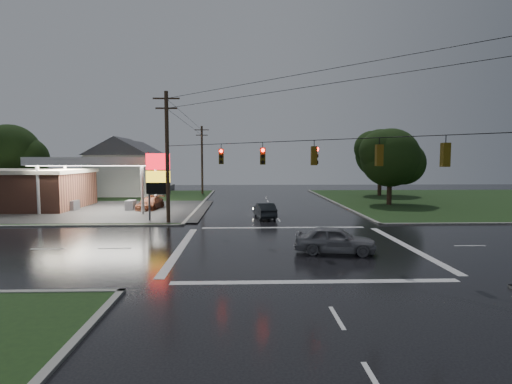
{
  "coord_description": "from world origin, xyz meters",
  "views": [
    {
      "loc": [
        -3.2,
        -24.11,
        5.4
      ],
      "look_at": [
        -2.23,
        5.03,
        3.0
      ],
      "focal_mm": 28.0,
      "sensor_mm": 36.0,
      "label": 1
    }
  ],
  "objects_px": {
    "house_near": "(124,166)",
    "tree_nw_behind": "(12,153)",
    "tree_ne_near": "(391,158)",
    "tree_ne_far": "(381,154)",
    "gas_station": "(35,186)",
    "house_far": "(138,165)",
    "pylon_sign": "(158,175)",
    "utility_pole_nw": "(167,155)",
    "car_crossing": "(335,240)",
    "utility_pole_n": "(202,159)",
    "car_pump": "(150,203)",
    "car_north": "(265,210)"
  },
  "relations": [
    {
      "from": "utility_pole_nw",
      "to": "car_pump",
      "type": "relative_size",
      "value": 2.31
    },
    {
      "from": "house_near",
      "to": "house_far",
      "type": "relative_size",
      "value": 1.0
    },
    {
      "from": "tree_nw_behind",
      "to": "car_crossing",
      "type": "xyz_separation_m",
      "value": [
        35.93,
        -31.65,
        -5.4
      ]
    },
    {
      "from": "car_pump",
      "to": "gas_station",
      "type": "bearing_deg",
      "value": -177.59
    },
    {
      "from": "utility_pole_nw",
      "to": "house_near",
      "type": "height_order",
      "value": "utility_pole_nw"
    },
    {
      "from": "tree_ne_near",
      "to": "car_pump",
      "type": "distance_m",
      "value": 27.89
    },
    {
      "from": "tree_ne_far",
      "to": "car_crossing",
      "type": "height_order",
      "value": "tree_ne_far"
    },
    {
      "from": "gas_station",
      "to": "car_pump",
      "type": "relative_size",
      "value": 5.51
    },
    {
      "from": "pylon_sign",
      "to": "tree_ne_far",
      "type": "relative_size",
      "value": 0.61
    },
    {
      "from": "house_far",
      "to": "car_north",
      "type": "bearing_deg",
      "value": -59.85
    },
    {
      "from": "utility_pole_n",
      "to": "car_pump",
      "type": "relative_size",
      "value": 2.21
    },
    {
      "from": "house_near",
      "to": "pylon_sign",
      "type": "bearing_deg",
      "value": -67.72
    },
    {
      "from": "car_north",
      "to": "tree_ne_near",
      "type": "bearing_deg",
      "value": -155.49
    },
    {
      "from": "gas_station",
      "to": "tree_nw_behind",
      "type": "height_order",
      "value": "tree_nw_behind"
    },
    {
      "from": "car_crossing",
      "to": "tree_ne_near",
      "type": "bearing_deg",
      "value": -15.93
    },
    {
      "from": "utility_pole_nw",
      "to": "tree_nw_behind",
      "type": "relative_size",
      "value": 1.1
    },
    {
      "from": "utility_pole_n",
      "to": "car_crossing",
      "type": "relative_size",
      "value": 2.28
    },
    {
      "from": "pylon_sign",
      "to": "utility_pole_nw",
      "type": "height_order",
      "value": "utility_pole_nw"
    },
    {
      "from": "tree_ne_far",
      "to": "pylon_sign",
      "type": "bearing_deg",
      "value": -139.65
    },
    {
      "from": "pylon_sign",
      "to": "tree_nw_behind",
      "type": "height_order",
      "value": "tree_nw_behind"
    },
    {
      "from": "house_far",
      "to": "tree_nw_behind",
      "type": "relative_size",
      "value": 1.1
    },
    {
      "from": "tree_ne_near",
      "to": "tree_ne_far",
      "type": "distance_m",
      "value": 12.39
    },
    {
      "from": "utility_pole_n",
      "to": "car_crossing",
      "type": "xyz_separation_m",
      "value": [
        11.59,
        -39.65,
        -4.69
      ]
    },
    {
      "from": "tree_nw_behind",
      "to": "car_pump",
      "type": "xyz_separation_m",
      "value": [
        20.72,
        -11.29,
        -5.49
      ]
    },
    {
      "from": "house_near",
      "to": "tree_nw_behind",
      "type": "bearing_deg",
      "value": -155.02
    },
    {
      "from": "gas_station",
      "to": "tree_nw_behind",
      "type": "bearing_deg",
      "value": 128.42
    },
    {
      "from": "utility_pole_nw",
      "to": "pylon_sign",
      "type": "bearing_deg",
      "value": 135.0
    },
    {
      "from": "gas_station",
      "to": "tree_ne_near",
      "type": "bearing_deg",
      "value": 3.3
    },
    {
      "from": "tree_ne_near",
      "to": "car_north",
      "type": "bearing_deg",
      "value": -147.62
    },
    {
      "from": "gas_station",
      "to": "pylon_sign",
      "type": "bearing_deg",
      "value": -31.22
    },
    {
      "from": "tree_nw_behind",
      "to": "car_north",
      "type": "distance_m",
      "value": 37.55
    },
    {
      "from": "gas_station",
      "to": "tree_ne_near",
      "type": "relative_size",
      "value": 2.92
    },
    {
      "from": "tree_ne_far",
      "to": "car_crossing",
      "type": "relative_size",
      "value": 2.13
    },
    {
      "from": "gas_station",
      "to": "tree_ne_far",
      "type": "relative_size",
      "value": 2.67
    },
    {
      "from": "car_north",
      "to": "car_pump",
      "type": "relative_size",
      "value": 0.9
    },
    {
      "from": "utility_pole_nw",
      "to": "gas_station",
      "type": "bearing_deg",
      "value": 147.77
    },
    {
      "from": "tree_nw_behind",
      "to": "utility_pole_nw",
      "type": "bearing_deg",
      "value": -40.1
    },
    {
      "from": "gas_station",
      "to": "house_far",
      "type": "relative_size",
      "value": 2.37
    },
    {
      "from": "tree_nw_behind",
      "to": "car_pump",
      "type": "distance_m",
      "value": 24.23
    },
    {
      "from": "utility_pole_n",
      "to": "tree_nw_behind",
      "type": "distance_m",
      "value": 25.63
    },
    {
      "from": "gas_station",
      "to": "car_crossing",
      "type": "height_order",
      "value": "gas_station"
    },
    {
      "from": "pylon_sign",
      "to": "tree_nw_behind",
      "type": "xyz_separation_m",
      "value": [
        -23.34,
        19.49,
        2.17
      ]
    },
    {
      "from": "house_far",
      "to": "tree_ne_near",
      "type": "distance_m",
      "value": 44.5
    },
    {
      "from": "gas_station",
      "to": "pylon_sign",
      "type": "height_order",
      "value": "pylon_sign"
    },
    {
      "from": "house_far",
      "to": "tree_nw_behind",
      "type": "bearing_deg",
      "value": -123.44
    },
    {
      "from": "car_north",
      "to": "car_crossing",
      "type": "xyz_separation_m",
      "value": [
        3.28,
        -13.92,
        0.08
      ]
    },
    {
      "from": "tree_nw_behind",
      "to": "car_crossing",
      "type": "bearing_deg",
      "value": -41.38
    },
    {
      "from": "gas_station",
      "to": "house_far",
      "type": "distance_m",
      "value": 28.61
    },
    {
      "from": "utility_pole_nw",
      "to": "tree_nw_behind",
      "type": "distance_m",
      "value": 31.82
    },
    {
      "from": "pylon_sign",
      "to": "gas_station",
      "type": "bearing_deg",
      "value": 148.78
    }
  ]
}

